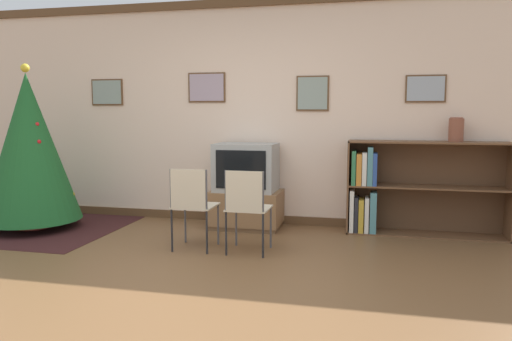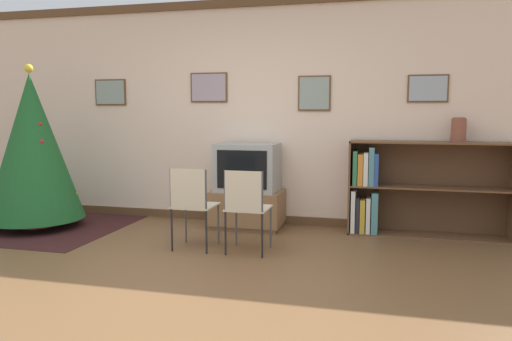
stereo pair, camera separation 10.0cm
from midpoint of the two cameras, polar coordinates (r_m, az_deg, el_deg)
The scene contains 10 objects.
ground_plane at distance 4.03m, azimuth -9.58°, elevation -13.24°, with size 24.00×24.00×0.00m, color brown.
wall_back at distance 6.12m, azimuth -0.82°, elevation 6.63°, with size 9.01×0.11×2.70m.
area_rug at distance 6.49m, azimuth -24.47°, elevation -5.99°, with size 2.00×1.76×0.01m.
christmas_tree at distance 6.35m, azimuth -24.89°, elevation 2.40°, with size 1.11×1.11×1.90m.
tv_console at distance 5.90m, azimuth -1.59°, elevation -4.42°, with size 0.82×0.55×0.44m.
television at distance 5.82m, azimuth -1.61°, elevation 0.37°, with size 0.71×0.50×0.56m.
folding_chair_left at distance 4.94m, azimuth -7.89°, elevation -3.74°, with size 0.40×0.40×0.82m.
folding_chair_right at distance 4.78m, azimuth -1.67°, elevation -4.05°, with size 0.40×0.40×0.82m.
bookshelf at distance 5.78m, azimuth 15.63°, elevation -2.07°, with size 1.71×0.36×1.04m.
vase at distance 5.80m, azimuth 21.45°, elevation 4.42°, with size 0.16×0.16×0.26m.
Camera 1 is at (1.44, -3.49, 1.38)m, focal length 35.00 mm.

